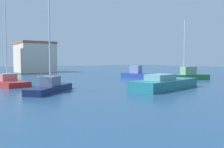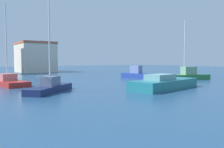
# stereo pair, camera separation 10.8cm
# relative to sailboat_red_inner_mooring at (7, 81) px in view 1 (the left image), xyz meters

# --- Properties ---
(water) EXTENTS (160.00, 160.00, 0.00)m
(water) POSITION_rel_sailboat_red_inner_mooring_xyz_m (8.51, -2.82, -0.44)
(water) COLOR navy
(water) RESTS_ON ground
(sailboat_red_inner_mooring) EXTENTS (3.50, 6.99, 8.84)m
(sailboat_red_inner_mooring) POSITION_rel_sailboat_red_inner_mooring_xyz_m (0.00, 0.00, 0.00)
(sailboat_red_inner_mooring) COLOR #B22823
(sailboat_red_inner_mooring) RESTS_ON water
(motorboat_blue_far_right) EXTENTS (2.35, 5.30, 1.92)m
(motorboat_blue_far_right) POSITION_rel_sailboat_red_inner_mooring_xyz_m (18.24, -0.08, 0.18)
(motorboat_blue_far_right) COLOR #233D93
(motorboat_blue_far_right) RESTS_ON water
(sailboat_green_near_pier) EXTENTS (7.45, 4.09, 8.23)m
(sailboat_green_near_pier) POSITION_rel_sailboat_red_inner_mooring_xyz_m (22.04, -6.10, 0.14)
(sailboat_green_near_pier) COLOR #28703D
(sailboat_green_near_pier) RESTS_ON water
(motorboat_teal_center_channel) EXTENTS (8.39, 4.31, 1.42)m
(motorboat_teal_center_channel) POSITION_rel_sailboat_red_inner_mooring_xyz_m (11.72, -11.80, 0.08)
(motorboat_teal_center_channel) COLOR #1E707A
(motorboat_teal_center_channel) RESTS_ON water
(sailboat_navy_outer_mooring) EXTENTS (5.36, 5.09, 8.84)m
(sailboat_navy_outer_mooring) POSITION_rel_sailboat_red_inner_mooring_xyz_m (1.98, -7.86, 0.06)
(sailboat_navy_outer_mooring) COLOR #19234C
(sailboat_navy_outer_mooring) RESTS_ON water
(warehouse_block) EXTENTS (7.37, 9.51, 6.80)m
(warehouse_block) POSITION_rel_sailboat_red_inner_mooring_xyz_m (10.91, 27.09, 2.97)
(warehouse_block) COLOR beige
(warehouse_block) RESTS_ON ground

